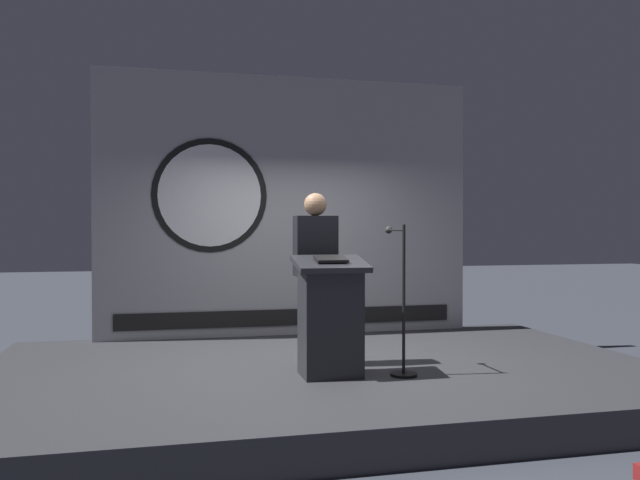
% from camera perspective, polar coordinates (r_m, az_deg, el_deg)
% --- Properties ---
extents(ground_plane, '(40.00, 40.00, 0.00)m').
position_cam_1_polar(ground_plane, '(6.31, 0.41, -13.83)').
color(ground_plane, '#383D47').
extents(stage_platform, '(6.40, 4.00, 0.30)m').
position_cam_1_polar(stage_platform, '(6.27, 0.41, -12.50)').
color(stage_platform, '#333338').
rests_on(stage_platform, ground).
extents(banner_display, '(4.67, 0.12, 3.21)m').
position_cam_1_polar(banner_display, '(7.90, -3.05, 2.99)').
color(banner_display, '#9E9EA3').
rests_on(banner_display, stage_platform).
extents(podium, '(0.64, 0.50, 1.08)m').
position_cam_1_polar(podium, '(5.69, 0.94, -6.94)').
color(podium, '#26262B').
rests_on(podium, stage_platform).
extents(speaker_person, '(0.40, 0.26, 1.66)m').
position_cam_1_polar(speaker_person, '(6.11, -0.42, -3.37)').
color(speaker_person, black).
rests_on(speaker_person, stage_platform).
extents(microphone_stand, '(0.24, 0.56, 1.35)m').
position_cam_1_polar(microphone_stand, '(5.80, 7.33, -7.35)').
color(microphone_stand, black).
rests_on(microphone_stand, stage_platform).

